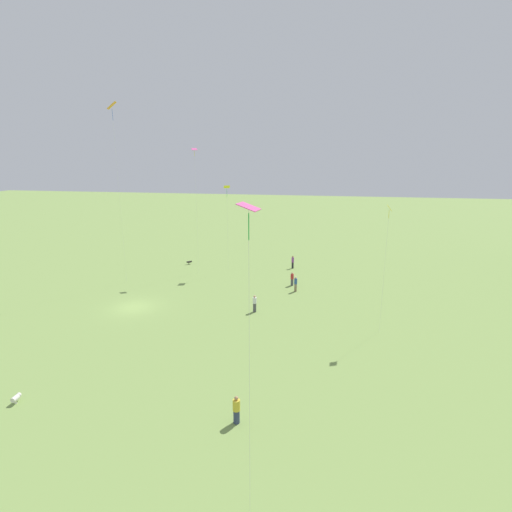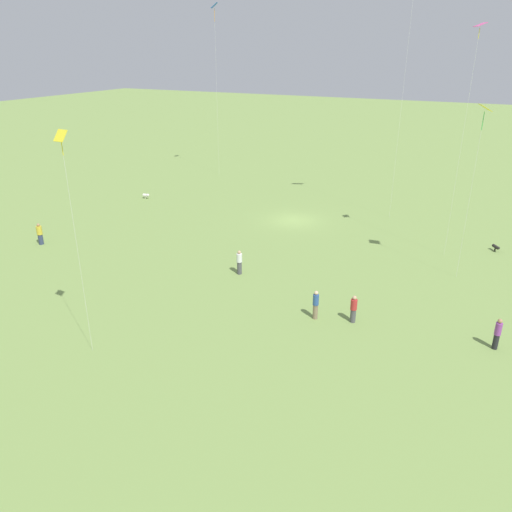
# 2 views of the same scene
# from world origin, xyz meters

# --- Properties ---
(ground_plane) EXTENTS (240.00, 240.00, 0.00)m
(ground_plane) POSITION_xyz_m (0.00, 0.00, 0.00)
(ground_plane) COLOR #7A994C
(person_0) EXTENTS (0.45, 0.45, 1.82)m
(person_0) POSITION_xyz_m (-8.00, 16.28, 0.92)
(person_0) COLOR #847056
(person_0) RESTS_ON ground_plane
(person_1) EXTENTS (0.52, 0.52, 1.78)m
(person_1) POSITION_xyz_m (-1.01, 12.69, 0.89)
(person_1) COLOR #4C4C51
(person_1) RESTS_ON ground_plane
(person_2) EXTENTS (0.63, 0.63, 1.79)m
(person_2) POSITION_xyz_m (16.26, 14.74, 0.88)
(person_2) COLOR #333D5B
(person_2) RESTS_ON ground_plane
(person_3) EXTENTS (0.48, 0.48, 1.81)m
(person_3) POSITION_xyz_m (-17.74, 15.08, 0.92)
(person_3) COLOR #232328
(person_3) RESTS_ON ground_plane
(person_4) EXTENTS (0.42, 0.42, 1.71)m
(person_4) POSITION_xyz_m (-10.12, 15.69, 0.85)
(person_4) COLOR #4C4C51
(person_4) RESTS_ON ground_plane
(kite_0) EXTENTS (1.01, 1.11, 19.51)m
(kite_0) POSITION_xyz_m (15.49, -12.88, 18.06)
(kite_0) COLOR blue
(kite_0) RESTS_ON ground_plane
(kite_3) EXTENTS (0.92, 0.94, 16.39)m
(kite_3) POSITION_xyz_m (-13.64, 2.60, 14.95)
(kite_3) COLOR #E54C99
(kite_3) RESTS_ON ground_plane
(kite_4) EXTENTS (0.92, 0.98, 11.68)m
(kite_4) POSITION_xyz_m (-14.93, 6.43, 10.89)
(kite_4) COLOR yellow
(kite_4) RESTS_ON ground_plane
(kite_5) EXTENTS (0.64, 0.43, 11.52)m
(kite_5) POSITION_xyz_m (1.50, 24.70, 10.43)
(kite_5) COLOR yellow
(kite_5) RESTS_ON ground_plane
(dog_0) EXTENTS (0.72, 0.34, 0.56)m
(dog_0) POSITION_xyz_m (16.82, 0.23, 0.36)
(dog_0) COLOR silver
(dog_0) RESTS_ON ground_plane
(dog_1) EXTENTS (0.61, 0.75, 0.51)m
(dog_1) POSITION_xyz_m (-17.19, 0.01, 0.35)
(dog_1) COLOR black
(dog_1) RESTS_ON ground_plane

